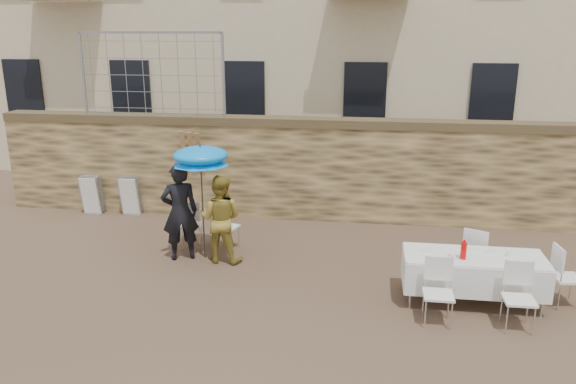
# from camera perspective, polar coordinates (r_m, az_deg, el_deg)

# --- Properties ---
(ground) EXTENTS (80.00, 80.00, 0.00)m
(ground) POSITION_cam_1_polar(r_m,az_deg,el_deg) (8.22, -5.08, -13.67)
(ground) COLOR brown
(ground) RESTS_ON ground
(stone_wall) EXTENTS (13.00, 0.50, 2.20)m
(stone_wall) POSITION_cam_1_polar(r_m,az_deg,el_deg) (12.40, 0.00, 2.36)
(stone_wall) COLOR olive
(stone_wall) RESTS_ON ground
(chain_link_fence) EXTENTS (3.20, 0.06, 1.80)m
(chain_link_fence) POSITION_cam_1_polar(r_m,az_deg,el_deg) (12.84, -13.64, 11.45)
(chain_link_fence) COLOR gray
(chain_link_fence) RESTS_ON stone_wall
(man_suit) EXTENTS (0.77, 0.66, 1.80)m
(man_suit) POSITION_cam_1_polar(r_m,az_deg,el_deg) (10.33, -10.92, -2.01)
(man_suit) COLOR black
(man_suit) RESTS_ON ground
(woman_dress) EXTENTS (0.84, 0.68, 1.62)m
(woman_dress) POSITION_cam_1_polar(r_m,az_deg,el_deg) (10.14, -6.88, -2.71)
(woman_dress) COLOR gold
(woman_dress) RESTS_ON ground
(umbrella) EXTENTS (1.01, 1.01, 1.99)m
(umbrella) POSITION_cam_1_polar(r_m,az_deg,el_deg) (10.03, -8.88, 3.33)
(umbrella) COLOR #3F3F44
(umbrella) RESTS_ON ground
(couple_chair_left) EXTENTS (0.57, 0.57, 0.96)m
(couple_chair_left) POSITION_cam_1_polar(r_m,az_deg,el_deg) (10.95, -9.89, -3.20)
(couple_chair_left) COLOR white
(couple_chair_left) RESTS_ON ground
(couple_chair_right) EXTENTS (0.60, 0.60, 0.96)m
(couple_chair_right) POSITION_cam_1_polar(r_m,az_deg,el_deg) (10.76, -6.33, -3.40)
(couple_chair_right) COLOR white
(couple_chair_right) RESTS_ON ground
(banquet_table) EXTENTS (2.10, 0.85, 0.78)m
(banquet_table) POSITION_cam_1_polar(r_m,az_deg,el_deg) (9.05, 18.42, -6.41)
(banquet_table) COLOR white
(banquet_table) RESTS_ON ground
(soda_bottle) EXTENTS (0.09, 0.09, 0.26)m
(soda_bottle) POSITION_cam_1_polar(r_m,az_deg,el_deg) (8.81, 17.40, -5.72)
(soda_bottle) COLOR red
(soda_bottle) RESTS_ON banquet_table
(table_chair_front_left) EXTENTS (0.48, 0.48, 0.96)m
(table_chair_front_left) POSITION_cam_1_polar(r_m,az_deg,el_deg) (8.38, 15.04, -9.88)
(table_chair_front_left) COLOR white
(table_chair_front_left) RESTS_ON ground
(table_chair_front_right) EXTENTS (0.48, 0.48, 0.96)m
(table_chair_front_right) POSITION_cam_1_polar(r_m,az_deg,el_deg) (8.59, 22.44, -9.93)
(table_chair_front_right) COLOR white
(table_chair_front_right) RESTS_ON ground
(table_chair_back) EXTENTS (0.64, 0.64, 0.96)m
(table_chair_back) POSITION_cam_1_polar(r_m,az_deg,el_deg) (9.90, 18.67, -6.00)
(table_chair_back) COLOR white
(table_chair_back) RESTS_ON ground
(table_chair_side) EXTENTS (0.53, 0.53, 0.96)m
(table_chair_side) POSITION_cam_1_polar(r_m,az_deg,el_deg) (9.59, 26.51, -7.67)
(table_chair_side) COLOR white
(table_chair_side) RESTS_ON ground
(chair_stack_left) EXTENTS (0.46, 0.40, 0.92)m
(chair_stack_left) POSITION_cam_1_polar(r_m,az_deg,el_deg) (13.61, -19.03, -0.07)
(chair_stack_left) COLOR white
(chair_stack_left) RESTS_ON ground
(chair_stack_right) EXTENTS (0.46, 0.32, 0.92)m
(chair_stack_right) POSITION_cam_1_polar(r_m,az_deg,el_deg) (13.23, -15.55, -0.23)
(chair_stack_right) COLOR white
(chair_stack_right) RESTS_ON ground
(wood_planks) EXTENTS (0.70, 0.20, 2.00)m
(wood_planks) POSITION_cam_1_polar(r_m,az_deg,el_deg) (12.60, -8.92, 1.92)
(wood_planks) COLOR #A37749
(wood_planks) RESTS_ON ground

